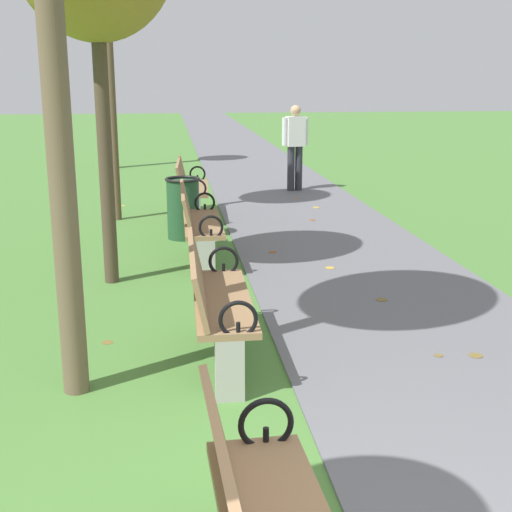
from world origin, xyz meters
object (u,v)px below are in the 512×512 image
object	(u,v)px
park_bench_2	(216,300)
pedestrian_walking	(295,143)
park_bench_4	(190,187)
park_bench_3	(198,223)
trash_bin	(183,208)

from	to	relation	value
park_bench_2	pedestrian_walking	size ratio (longest dim) A/B	0.99
park_bench_4	pedestrian_walking	size ratio (longest dim) A/B	1.00
park_bench_3	trash_bin	world-z (taller)	park_bench_3
park_bench_2	pedestrian_walking	world-z (taller)	pedestrian_walking
park_bench_3	park_bench_4	size ratio (longest dim) A/B	0.99
park_bench_4	pedestrian_walking	xyz separation A→B (m)	(2.09, 2.36, 0.44)
park_bench_3	trash_bin	size ratio (longest dim) A/B	1.91
pedestrian_walking	trash_bin	world-z (taller)	pedestrian_walking
park_bench_4	trash_bin	distance (m)	1.40
park_bench_2	trash_bin	bearing A→B (deg)	91.99
park_bench_2	park_bench_4	bearing A→B (deg)	90.00
park_bench_2	pedestrian_walking	bearing A→B (deg)	75.32
pedestrian_walking	park_bench_2	bearing A→B (deg)	-104.68
park_bench_2	trash_bin	size ratio (longest dim) A/B	1.91
park_bench_2	pedestrian_walking	distance (m)	8.27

